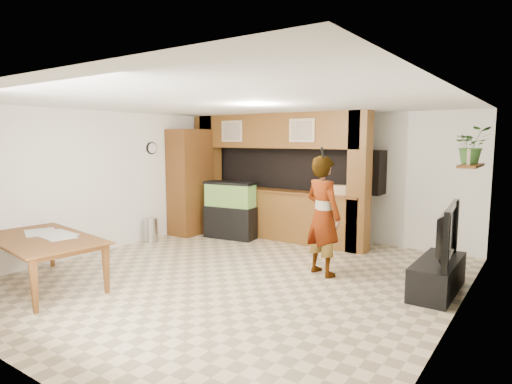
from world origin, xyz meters
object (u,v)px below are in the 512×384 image
Objects in this scene: aquarium at (230,211)px; dining_table at (41,263)px; person at (323,216)px; television at (440,232)px; pantry_cabinet at (191,182)px.

dining_table is at bearing -102.65° from aquarium.
person is (2.68, -1.10, 0.33)m from aquarium.
aquarium is 4.42m from television.
pantry_cabinet is 1.24× the size of person.
television is at bearing 40.73° from dining_table.
television is (5.35, -0.80, -0.31)m from pantry_cabinet.
pantry_cabinet is at bearing 108.47° from dining_table.
pantry_cabinet is 5.42m from television.
person is 0.92× the size of dining_table.
dining_table is at bearing 63.91° from person.
television is at bearing -8.55° from pantry_cabinet.
aquarium is 0.60× the size of dining_table.
aquarium is at bearing 73.00° from television.
television is at bearing -152.39° from person.
pantry_cabinet reaches higher than dining_table.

